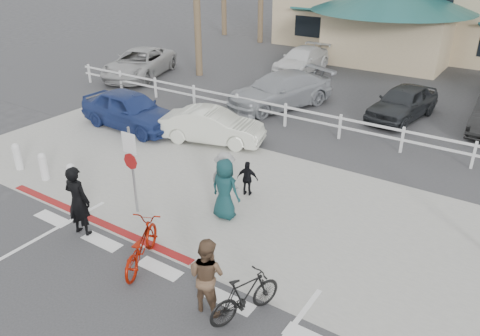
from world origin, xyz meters
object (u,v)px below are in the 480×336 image
Objects in this scene: car_white_sedan at (212,126)px; car_red_compact at (130,110)px; bike_black at (245,296)px; bike_red at (141,245)px; sign_post at (132,166)px.

car_red_compact is (-3.69, -0.63, 0.13)m from car_white_sedan.
bike_black is at bearing -155.39° from car_white_sedan.
bike_red is 9.28m from car_red_compact.
car_red_compact is at bearing 83.83° from car_white_sedan.
sign_post reaches higher than car_red_compact.
car_white_sedan is at bearing -77.83° from car_red_compact.
car_red_compact reaches higher than car_white_sedan.
bike_red is at bearing -42.59° from sign_post.
bike_black is at bearing -20.00° from sign_post.
car_white_sedan is (-1.24, 5.34, -0.80)m from sign_post.
car_red_compact reaches higher than bike_red.
bike_red is at bearing -172.34° from car_white_sedan.
bike_black is 11.70m from car_red_compact.
car_white_sedan is at bearing -27.84° from bike_black.
bike_red is (1.81, -1.66, -0.92)m from sign_post.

